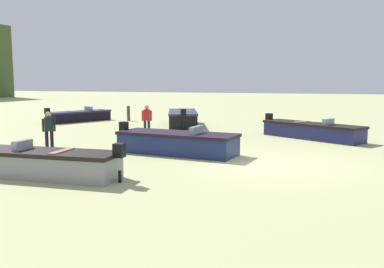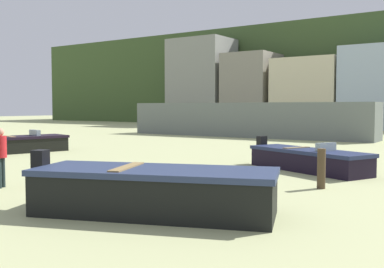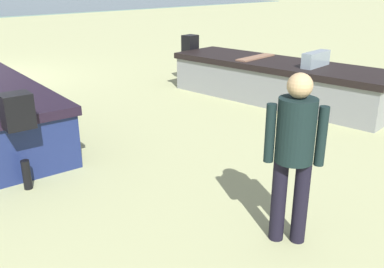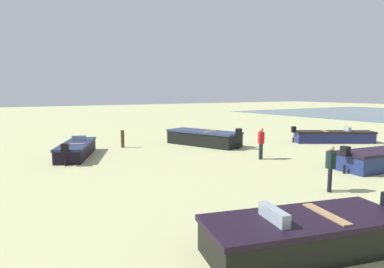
{
  "view_description": "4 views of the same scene",
  "coord_description": "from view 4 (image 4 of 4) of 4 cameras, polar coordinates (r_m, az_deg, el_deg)",
  "views": [
    {
      "loc": [
        -14.48,
        -1.78,
        2.89
      ],
      "look_at": [
        3.34,
        4.06,
        0.49
      ],
      "focal_mm": 39.24,
      "sensor_mm": 36.0,
      "label": 1
    },
    {
      "loc": [
        16.54,
        -0.09,
        2.19
      ],
      "look_at": [
        7.35,
        13.59,
        1.21
      ],
      "focal_mm": 42.78,
      "sensor_mm": 36.0,
      "label": 2
    },
    {
      "loc": [
        3.03,
        10.96,
        2.35
      ],
      "look_at": [
        -0.7,
        7.2,
        0.4
      ],
      "focal_mm": 39.4,
      "sensor_mm": 36.0,
      "label": 3
    },
    {
      "loc": [
        -7.16,
        19.18,
        3.41
      ],
      "look_at": [
        7.31,
        10.17,
        1.29
      ],
      "focal_mm": 31.55,
      "sensor_mm": 36.0,
      "label": 4
    }
  ],
  "objects": [
    {
      "name": "boat_black_3",
      "position": [
        21.8,
        2.0,
        -0.65
      ],
      "size": [
        5.23,
        3.35,
        1.26
      ],
      "rotation": [
        0.0,
        0.0,
        5.07
      ],
      "color": "black",
      "rests_on": "ground"
    },
    {
      "name": "mooring_post_near_water",
      "position": [
        21.29,
        -11.66,
        -0.81
      ],
      "size": [
        0.22,
        0.22,
        1.07
      ],
      "primitive_type": "cylinder",
      "color": "#493926",
      "rests_on": "ground"
    },
    {
      "name": "beach_walker_foreground",
      "position": [
        17.53,
        11.6,
        -1.12
      ],
      "size": [
        0.46,
        0.51,
        1.62
      ],
      "rotation": [
        0.0,
        0.0,
        2.07
      ],
      "color": "#1C2829",
      "rests_on": "ground"
    },
    {
      "name": "beach_walker_distant",
      "position": [
        12.54,
        22.37,
        -4.76
      ],
      "size": [
        0.47,
        0.49,
        1.62
      ],
      "rotation": [
        0.0,
        0.0,
        5.32
      ],
      "color": "black",
      "rests_on": "ground"
    },
    {
      "name": "boat_navy_0",
      "position": [
        24.84,
        22.81,
        -0.41
      ],
      "size": [
        3.93,
        5.14,
        1.11
      ],
      "rotation": [
        0.0,
        0.0,
        2.58
      ],
      "color": "navy",
      "rests_on": "ground"
    },
    {
      "name": "boat_black_4",
      "position": [
        7.87,
        18.48,
        -15.74
      ],
      "size": [
        2.73,
        4.73,
        1.1
      ],
      "rotation": [
        0.0,
        0.0,
        6.02
      ],
      "color": "black",
      "rests_on": "ground"
    },
    {
      "name": "boat_black_5",
      "position": [
        19.02,
        -18.95,
        -2.46
      ],
      "size": [
        4.77,
        3.16,
        1.06
      ],
      "rotation": [
        0.0,
        0.0,
        4.28
      ],
      "color": "black",
      "rests_on": "ground"
    }
  ]
}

